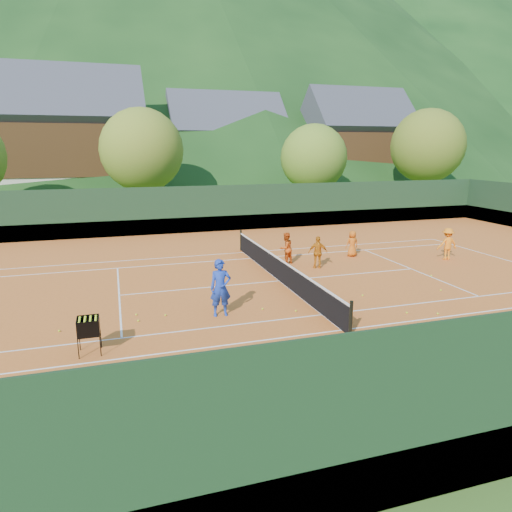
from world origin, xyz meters
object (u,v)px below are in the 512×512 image
object	(u,v)px
student_c	(352,244)
chalet_left	(69,145)
student_a	(286,248)
chalet_mid	(226,151)
chalet_right	(355,148)
student_d	(447,244)
ball_hopper	(88,327)
coach	(221,288)
tennis_net	(280,269)
student_b	(318,252)

from	to	relation	value
student_c	chalet_left	xyz separation A→B (m)	(-15.01, 26.99, 4.97)
student_a	chalet_mid	world-z (taller)	chalet_mid
chalet_left	chalet_right	world-z (taller)	chalet_left
student_d	ball_hopper	world-z (taller)	student_d
coach	ball_hopper	bearing A→B (deg)	-153.27
student_d	tennis_net	xyz separation A→B (m)	(-9.14, -1.04, -0.28)
ball_hopper	chalet_mid	distance (m)	41.29
student_c	chalet_mid	bearing A→B (deg)	-91.50
chalet_left	student_d	bearing A→B (deg)	-56.54
student_b	ball_hopper	xyz separation A→B (m)	(-9.59, -6.29, 0.01)
student_c	chalet_right	bearing A→B (deg)	-118.72
chalet_mid	tennis_net	bearing A→B (deg)	-100.01
tennis_net	chalet_left	distance (m)	32.04
student_a	student_c	bearing A→B (deg)	161.97
student_d	ball_hopper	xyz separation A→B (m)	(-16.36, -5.92, -0.04)
student_b	ball_hopper	distance (m)	11.47
student_d	chalet_right	world-z (taller)	chalet_right
coach	student_a	xyz separation A→B (m)	(4.47, 5.74, -0.19)
student_b	tennis_net	world-z (taller)	student_b
student_c	student_d	size ratio (longest dim) A/B	0.84
student_c	chalet_left	distance (m)	31.28
student_c	tennis_net	distance (m)	5.85
coach	student_b	distance (m)	7.23
student_d	chalet_right	distance (m)	31.25
coach	tennis_net	size ratio (longest dim) A/B	0.16
student_a	chalet_mid	size ratio (longest dim) A/B	0.12
student_b	chalet_right	world-z (taller)	chalet_right
student_b	chalet_left	bearing A→B (deg)	-48.46
student_d	chalet_mid	world-z (taller)	chalet_mid
coach	chalet_left	size ratio (longest dim) A/B	0.14
coach	chalet_mid	world-z (taller)	chalet_mid
student_d	chalet_mid	xyz separation A→B (m)	(-3.14, 32.96, 4.19)
student_a	chalet_left	xyz separation A→B (m)	(-11.25, 27.43, 4.87)
tennis_net	ball_hopper	xyz separation A→B (m)	(-7.22, -4.89, 0.25)
student_d	chalet_left	size ratio (longest dim) A/B	0.11
student_b	student_d	xyz separation A→B (m)	(6.77, -0.36, 0.04)
student_a	student_b	size ratio (longest dim) A/B	1.02
chalet_mid	student_d	bearing A→B (deg)	-84.56
chalet_left	chalet_right	xyz separation A→B (m)	(30.00, 0.00, -0.39)
chalet_mid	student_b	bearing A→B (deg)	-96.35
student_d	tennis_net	bearing A→B (deg)	13.07
ball_hopper	chalet_mid	world-z (taller)	chalet_mid
student_a	chalet_left	world-z (taller)	chalet_left
tennis_net	coach	bearing A→B (deg)	-135.49
student_a	ball_hopper	bearing A→B (deg)	16.63
ball_hopper	chalet_left	bearing A→B (deg)	94.55
tennis_net	ball_hopper	world-z (taller)	tennis_net
tennis_net	chalet_mid	world-z (taller)	chalet_mid
chalet_left	tennis_net	bearing A→B (deg)	-71.57
student_c	coach	bearing A→B (deg)	37.21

